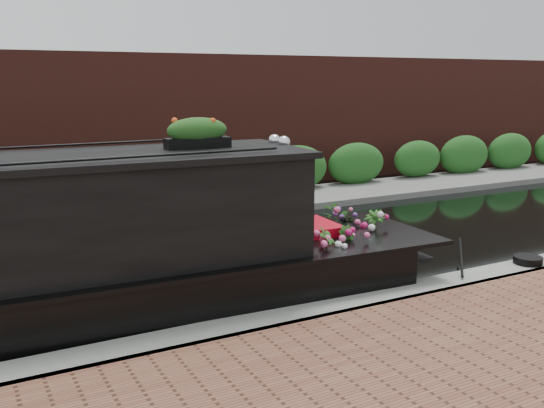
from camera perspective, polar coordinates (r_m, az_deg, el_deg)
name	(u,v)px	position (r m, az deg, el deg)	size (l,w,h in m)	color
ground	(237,260)	(11.31, -3.33, -5.24)	(80.00, 80.00, 0.00)	black
near_bank_coping	(337,321)	(8.60, 6.18, -10.88)	(40.00, 0.60, 0.50)	gray
far_bank_path	(165,215)	(15.10, -10.08, -1.07)	(40.00, 2.40, 0.34)	slate
far_hedge	(153,209)	(15.94, -11.10, -0.44)	(40.00, 1.10, 2.80)	#20541C
far_brick_wall	(131,195)	(17.92, -13.10, 0.81)	(40.00, 1.00, 8.00)	#4F211A
rope_fender	(396,258)	(11.02, 11.58, -5.02)	(0.33, 0.33, 0.44)	olive
coiled_mooring_rope	(528,260)	(11.07, 22.95, -4.87)	(0.48, 0.48, 0.12)	black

